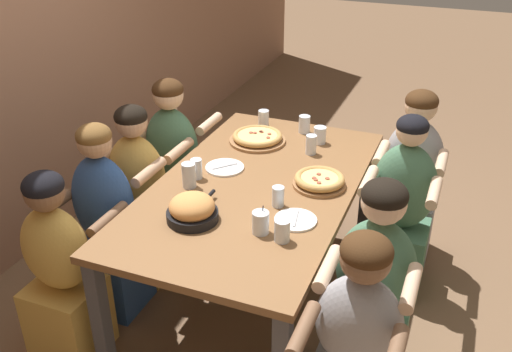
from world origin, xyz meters
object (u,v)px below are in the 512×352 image
drinking_glass_c (320,135)px  drinking_glass_d (197,170)px  drinking_glass_a (282,232)px  diner_near_left (355,352)px  drinking_glass_g (278,197)px  empty_plate_b (225,168)px  cocktail_glass_blue (261,223)px  pizza_board_main (257,138)px  diner_near_right (410,184)px  skillet_bowl (192,209)px  diner_near_midleft (372,298)px  diner_far_midleft (108,228)px  diner_far_center (140,201)px  drinking_glass_b (189,177)px  diner_far_midright (174,169)px  pizza_board_second (319,181)px  drinking_glass_h (264,118)px  drinking_glass_e (304,125)px  diner_near_midright (400,214)px  empty_plate_a (296,220)px  diner_far_left (61,275)px

drinking_glass_c → drinking_glass_d: size_ratio=0.93×
drinking_glass_a → diner_near_left: diner_near_left is taller
drinking_glass_a → drinking_glass_g: drinking_glass_a is taller
empty_plate_b → cocktail_glass_blue: bearing=-141.4°
pizza_board_main → diner_near_right: 1.00m
cocktail_glass_blue → drinking_glass_a: bearing=-102.3°
diner_near_right → skillet_bowl: bearing=53.8°
drinking_glass_d → drinking_glass_c: bearing=-35.6°
drinking_glass_g → diner_near_midleft: bearing=-113.3°
diner_near_left → diner_far_midleft: (0.38, 1.47, 0.02)m
diner_near_right → diner_far_center: size_ratio=1.02×
drinking_glass_b → diner_far_midright: diner_far_midright is taller
drinking_glass_b → diner_near_left: size_ratio=0.13×
drinking_glass_g → diner_far_midright: diner_far_midright is taller
pizza_board_second → drinking_glass_d: size_ratio=2.52×
drinking_glass_d → diner_near_right: (0.82, -1.07, -0.29)m
drinking_glass_h → diner_far_center: diner_far_center is taller
pizza_board_main → cocktail_glass_blue: 1.02m
diner_near_midleft → diner_far_center: bearing=-14.4°
pizza_board_second → diner_near_midleft: 0.71m
skillet_bowl → drinking_glass_e: 1.22m
skillet_bowl → diner_near_midright: (0.85, -0.89, -0.32)m
pizza_board_main → cocktail_glass_blue: bearing=-157.6°
pizza_board_second → drinking_glass_d: (-0.16, 0.65, 0.02)m
drinking_glass_e → cocktail_glass_blue: bearing=-172.3°
drinking_glass_g → diner_far_center: bearing=81.3°
empty_plate_b → drinking_glass_a: size_ratio=2.04×
diner_far_midleft → empty_plate_a: bearing=4.8°
empty_plate_b → diner_far_midleft: 0.73m
empty_plate_a → drinking_glass_c: size_ratio=1.96×
drinking_glass_b → diner_near_left: (-0.58, -1.06, -0.32)m
drinking_glass_a → drinking_glass_e: size_ratio=0.96×
diner_near_right → diner_far_midright: 1.52m
cocktail_glass_blue → drinking_glass_a: cocktail_glass_blue is taller
drinking_glass_g → diner_near_midright: diner_near_midright is taller
diner_far_midright → diner_far_center: bearing=-90.0°
drinking_glass_h → drinking_glass_b: bearing=175.6°
drinking_glass_b → diner_far_midright: (0.55, 0.42, -0.29)m
pizza_board_second → diner_far_midleft: bearing=113.9°
drinking_glass_e → drinking_glass_g: 0.95m
diner_far_left → drinking_glass_h: bearing=72.2°
drinking_glass_h → diner_far_midright: bearing=127.2°
drinking_glass_g → pizza_board_main: bearing=29.2°
empty_plate_b → diner_far_center: bearing=104.8°
drinking_glass_a → diner_near_midright: 1.01m
drinking_glass_h → diner_near_left: size_ratio=0.10×
diner_near_left → diner_far_center: 1.64m
diner_near_midleft → diner_near_midright: bearing=-90.0°
skillet_bowl → diner_near_midleft: 0.94m
diner_far_midright → empty_plate_a: bearing=-32.2°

